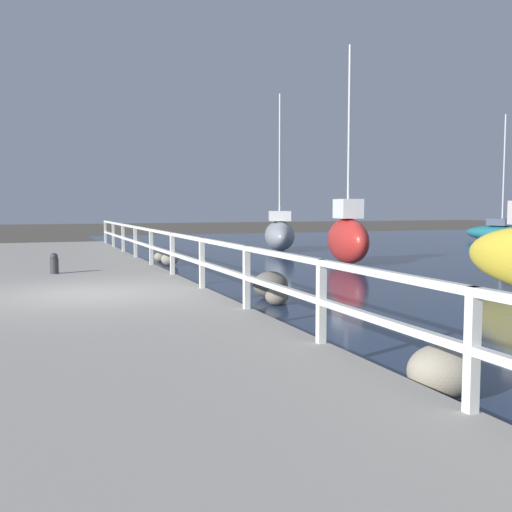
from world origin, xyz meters
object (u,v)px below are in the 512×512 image
object	(u,v)px
mooring_bollard	(54,263)
sailboat_teal	(502,233)
sailboat_gray	(280,234)
sailboat_red	(348,237)

from	to	relation	value
mooring_bollard	sailboat_teal	size ratio (longest dim) A/B	0.07
mooring_bollard	sailboat_gray	bearing A→B (deg)	42.12
sailboat_gray	sailboat_teal	size ratio (longest dim) A/B	0.99
mooring_bollard	sailboat_red	size ratio (longest dim) A/B	0.07
sailboat_red	mooring_bollard	bearing A→B (deg)	-156.17
sailboat_gray	sailboat_red	distance (m)	6.58
sailboat_teal	sailboat_red	bearing A→B (deg)	-152.02
mooring_bollard	sailboat_teal	xyz separation A→B (m)	(24.56, 10.71, -0.05)
sailboat_teal	sailboat_gray	bearing A→B (deg)	-175.05
mooring_bollard	sailboat_red	world-z (taller)	sailboat_red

